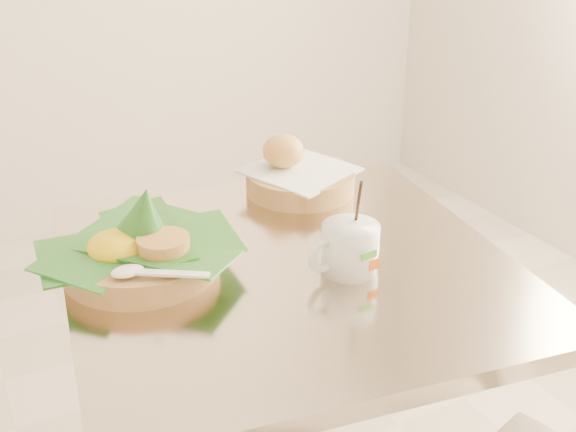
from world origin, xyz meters
name	(u,v)px	position (x,y,z in m)	size (l,w,h in m)	color
cafe_table	(289,373)	(0.20, -0.05, 0.53)	(0.79, 0.79, 0.75)	gray
rice_basket	(140,247)	(-0.02, 0.03, 0.79)	(0.31, 0.31, 0.15)	tan
bread_basket	(297,175)	(0.35, 0.20, 0.78)	(0.24, 0.24, 0.11)	tan
coffee_mug	(349,247)	(0.27, -0.12, 0.79)	(0.12, 0.09, 0.16)	white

